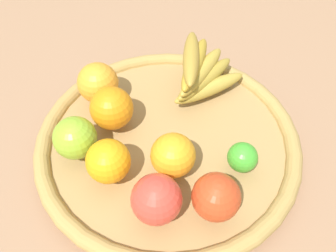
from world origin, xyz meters
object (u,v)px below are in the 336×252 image
at_px(banana_bunch, 201,72).
at_px(orange_3, 98,83).
at_px(orange_1, 112,108).
at_px(lime_0, 242,157).
at_px(orange_0, 173,155).
at_px(apple_0, 156,199).
at_px(orange_2, 108,161).
at_px(apple_2, 216,197).
at_px(apple_1, 75,138).

height_order(banana_bunch, orange_3, banana_bunch).
bearing_deg(orange_1, lime_0, -1.42).
xyz_separation_m(orange_0, orange_3, (-0.19, 0.10, 0.00)).
bearing_deg(orange_3, apple_0, -42.47).
xyz_separation_m(orange_1, banana_bunch, (0.11, 0.14, 0.00)).
bearing_deg(orange_3, orange_0, -27.62).
height_order(lime_0, orange_2, orange_2).
relative_size(apple_0, apple_2, 1.04).
bearing_deg(banana_bunch, orange_2, -105.61).
xyz_separation_m(apple_1, apple_2, (0.24, -0.02, -0.00)).
distance_m(orange_0, banana_bunch, 0.19).
bearing_deg(orange_1, orange_3, 138.66).
height_order(orange_0, apple_2, same).
relative_size(apple_0, apple_1, 1.03).
bearing_deg(apple_0, lime_0, 53.17).
bearing_deg(orange_1, apple_0, -42.90).
xyz_separation_m(apple_0, orange_3, (-0.19, 0.18, 0.00)).
bearing_deg(lime_0, orange_3, 169.57).
xyz_separation_m(lime_0, orange_2, (-0.19, -0.09, 0.01)).
distance_m(orange_1, banana_bunch, 0.18).
bearing_deg(orange_2, banana_bunch, 74.39).
bearing_deg(apple_0, apple_2, 25.14).
distance_m(lime_0, apple_1, 0.27).
bearing_deg(apple_0, banana_bunch, 95.64).
bearing_deg(orange_3, lime_0, -10.43).
distance_m(apple_1, apple_2, 0.24).
relative_size(lime_0, apple_2, 0.69).
height_order(orange_1, orange_3, same).
distance_m(lime_0, apple_2, 0.09).
height_order(apple_0, apple_1, apple_0).
xyz_separation_m(lime_0, orange_3, (-0.29, 0.05, 0.01)).
relative_size(orange_0, lime_0, 1.46).
distance_m(orange_1, apple_2, 0.23).
relative_size(orange_0, orange_2, 1.02).
relative_size(apple_0, orange_2, 1.05).
height_order(orange_0, lime_0, orange_0).
height_order(banana_bunch, apple_1, banana_bunch).
height_order(lime_0, orange_3, orange_3).
xyz_separation_m(lime_0, apple_1, (-0.26, -0.07, 0.01)).
relative_size(lime_0, orange_2, 0.70).
height_order(apple_0, orange_0, apple_0).
xyz_separation_m(banana_bunch, orange_2, (-0.07, -0.24, -0.01)).
distance_m(orange_2, apple_2, 0.17).
bearing_deg(apple_1, banana_bunch, 57.98).
relative_size(orange_1, orange_2, 1.08).
distance_m(orange_1, apple_1, 0.08).
relative_size(orange_3, apple_2, 1.07).
distance_m(apple_0, orange_0, 0.08).
distance_m(orange_0, lime_0, 0.11).
relative_size(orange_1, apple_0, 1.03).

